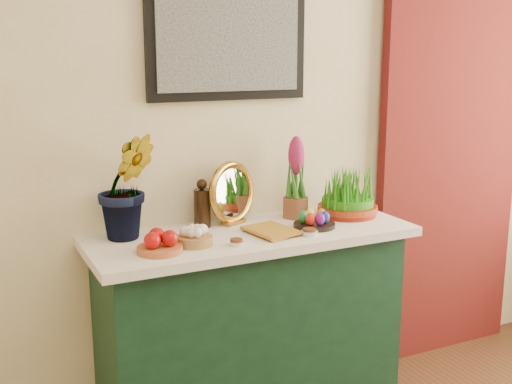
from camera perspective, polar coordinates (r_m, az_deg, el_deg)
sideboard at (r=2.91m, az=-0.44°, el=-12.30°), size 1.30×0.45×0.85m
tablecloth at (r=2.75m, az=-0.46°, el=-3.86°), size 1.40×0.55×0.04m
hyacinth_green at (r=2.63m, az=-11.45°, el=2.02°), size 0.30×0.26×0.58m
apple_bowl at (r=2.48m, az=-8.56°, el=-4.50°), size 0.23×0.23×0.09m
garlic_basket at (r=2.55m, az=-5.48°, el=-4.02°), size 0.16×0.16×0.08m
vinegar_cruet at (r=2.79m, az=-4.81°, el=-1.24°), size 0.07×0.07×0.21m
mirror at (r=2.84m, az=-2.16°, el=-0.13°), size 0.28×0.17×0.28m
book at (r=2.65m, az=-0.10°, el=-3.71°), size 0.19×0.24×0.03m
spice_dish_left at (r=2.54m, az=-1.76°, el=-4.50°), size 0.06×0.06×0.03m
spice_dish_right at (r=2.69m, az=4.78°, el=-3.57°), size 0.07×0.07×0.03m
egg_plate at (r=2.80m, az=5.24°, el=-2.58°), size 0.24×0.24×0.07m
hyacinth_pink at (r=2.93m, az=3.56°, el=0.96°), size 0.12×0.12×0.38m
wheatgrass_sabzeh at (r=3.01m, az=8.16°, el=-0.22°), size 0.28×0.28×0.23m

